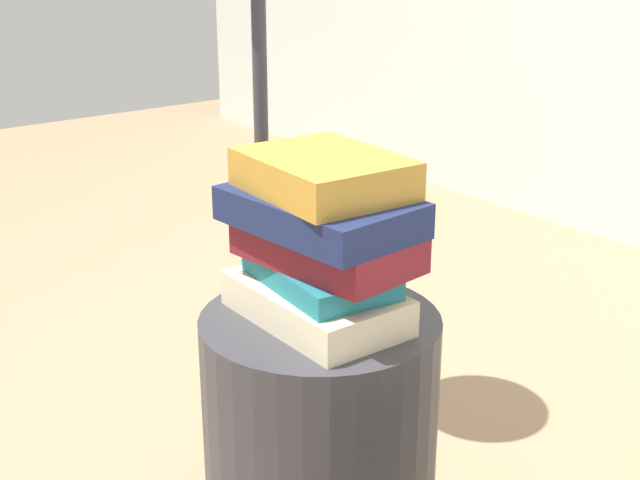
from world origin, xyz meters
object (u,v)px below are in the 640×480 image
at_px(book_navy, 320,213).
at_px(book_ochre, 324,174).
at_px(book_teal, 321,273).
at_px(side_table, 320,457).
at_px(book_cream, 317,303).
at_px(book_maroon, 327,246).

height_order(book_navy, book_ochre, book_ochre).
distance_m(book_teal, book_navy, 0.10).
xyz_separation_m(side_table, book_teal, (0.00, 0.00, 0.34)).
bearing_deg(book_teal, book_navy, -41.28).
relative_size(book_cream, book_ochre, 1.17).
height_order(side_table, book_cream, book_cream).
xyz_separation_m(side_table, book_cream, (0.00, -0.01, 0.29)).
bearing_deg(book_navy, book_cream, -94.87).
bearing_deg(book_maroon, book_cream, -107.84).
height_order(side_table, book_ochre, book_ochre).
height_order(book_teal, book_navy, book_navy).
bearing_deg(side_table, book_ochre, 116.37).
xyz_separation_m(book_navy, book_ochre, (-0.01, 0.01, 0.06)).
relative_size(book_maroon, book_ochre, 1.13).
distance_m(book_cream, book_maroon, 0.10).
distance_m(side_table, book_teal, 0.34).
bearing_deg(side_table, book_maroon, 48.61).
distance_m(book_maroon, book_navy, 0.06).
relative_size(side_table, book_ochre, 2.10).
bearing_deg(book_teal, book_ochre, 127.59).
relative_size(book_teal, book_maroon, 0.87).
relative_size(book_cream, book_navy, 0.97).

